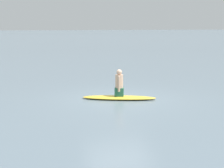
{
  "coord_description": "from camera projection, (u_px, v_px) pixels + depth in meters",
  "views": [
    {
      "loc": [
        -12.42,
        4.07,
        2.74
      ],
      "look_at": [
        -0.32,
        0.38,
        0.64
      ],
      "focal_mm": 56.68,
      "sensor_mm": 36.0,
      "label": 1
    }
  ],
  "objects": [
    {
      "name": "ground_plane",
      "position": [
        119.0,
        99.0,
        13.34
      ],
      "size": [
        400.0,
        400.0,
        0.0
      ],
      "primitive_type": "plane",
      "color": "slate"
    },
    {
      "name": "person_paddler",
      "position": [
        119.0,
        84.0,
        13.22
      ],
      "size": [
        0.44,
        0.41,
        1.01
      ],
      "rotation": [
        0.0,
        0.0,
        -1.94
      ],
      "color": "#26664C",
      "rests_on": "surfboard"
    },
    {
      "name": "surfboard",
      "position": [
        119.0,
        98.0,
        13.3
      ],
      "size": [
        1.65,
        2.83,
        0.12
      ],
      "primitive_type": "ellipsoid",
      "rotation": [
        0.0,
        0.0,
        -1.94
      ],
      "color": "gold",
      "rests_on": "ground"
    }
  ]
}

